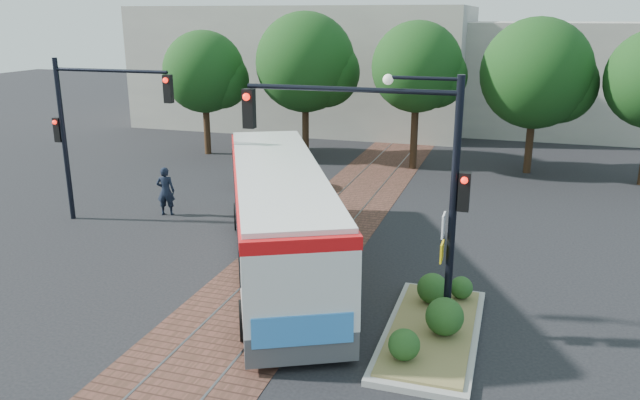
{
  "coord_description": "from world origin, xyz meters",
  "views": [
    {
      "loc": [
        6.31,
        -14.68,
        7.44
      ],
      "look_at": [
        0.36,
        4.06,
        1.6
      ],
      "focal_mm": 35.0,
      "sensor_mm": 36.0,
      "label": 1
    }
  ],
  "objects": [
    {
      "name": "trackbed",
      "position": [
        0.0,
        4.0,
        0.01
      ],
      "size": [
        3.6,
        40.0,
        0.02
      ],
      "color": "brown",
      "rests_on": "ground"
    },
    {
      "name": "officer",
      "position": [
        -6.32,
        5.5,
        0.95
      ],
      "size": [
        0.79,
        0.63,
        1.9
      ],
      "primitive_type": "imported",
      "rotation": [
        0.0,
        0.0,
        3.43
      ],
      "color": "black",
      "rests_on": "ground"
    },
    {
      "name": "warehouses",
      "position": [
        -0.53,
        28.75,
        3.81
      ],
      "size": [
        40.0,
        13.0,
        8.0
      ],
      "color": "#ADA899",
      "rests_on": "ground"
    },
    {
      "name": "signal_pole_main",
      "position": [
        3.86,
        -0.81,
        4.16
      ],
      "size": [
        5.49,
        0.46,
        6.0
      ],
      "color": "black",
      "rests_on": "ground"
    },
    {
      "name": "traffic_island",
      "position": [
        4.82,
        -0.9,
        0.33
      ],
      "size": [
        2.2,
        5.2,
        1.13
      ],
      "color": "gray",
      "rests_on": "ground"
    },
    {
      "name": "signal_pole_left",
      "position": [
        -8.37,
        4.0,
        3.86
      ],
      "size": [
        4.99,
        0.34,
        6.0
      ],
      "color": "black",
      "rests_on": "ground"
    },
    {
      "name": "ground",
      "position": [
        0.0,
        0.0,
        0.0
      ],
      "size": [
        120.0,
        120.0,
        0.0
      ],
      "primitive_type": "plane",
      "color": "black",
      "rests_on": "ground"
    },
    {
      "name": "city_bus",
      "position": [
        -0.25,
        1.9,
        1.78
      ],
      "size": [
        7.5,
        11.81,
        3.19
      ],
      "rotation": [
        0.0,
        0.0,
        0.45
      ],
      "color": "#47474A",
      "rests_on": "ground"
    },
    {
      "name": "parked_car",
      "position": [
        -3.48,
        10.51,
        0.58
      ],
      "size": [
        4.24,
        2.37,
        1.16
      ],
      "primitive_type": "imported",
      "rotation": [
        0.0,
        0.0,
        1.76
      ],
      "color": "black",
      "rests_on": "ground"
    },
    {
      "name": "tree_row",
      "position": [
        1.21,
        16.42,
        4.85
      ],
      "size": [
        26.4,
        5.6,
        7.67
      ],
      "color": "#382314",
      "rests_on": "ground"
    }
  ]
}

